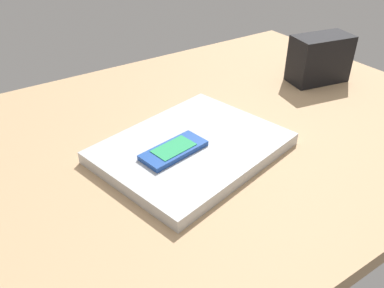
{
  "coord_description": "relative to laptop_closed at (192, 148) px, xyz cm",
  "views": [
    {
      "loc": [
        -36.9,
        -56.13,
        44.81
      ],
      "look_at": [
        -3.33,
        -5.91,
        5.0
      ],
      "focal_mm": 37.13,
      "sensor_mm": 36.0,
      "label": 1
    }
  ],
  "objects": [
    {
      "name": "desk_surface",
      "position": [
        3.33,
        5.91,
        -2.65
      ],
      "size": [
        120.0,
        80.0,
        3.0
      ],
      "primitive_type": "cube",
      "color": "tan",
      "rests_on": "ground"
    },
    {
      "name": "laptop_closed",
      "position": [
        0.0,
        0.0,
        0.0
      ],
      "size": [
        36.97,
        31.52,
        2.29
      ],
      "primitive_type": "cube",
      "rotation": [
        0.0,
        0.0,
        0.23
      ],
      "color": "#B7BABC",
      "rests_on": "desk_surface"
    },
    {
      "name": "cell_phone_on_laptop",
      "position": [
        -4.4,
        -0.85,
        1.65
      ],
      "size": [
        12.72,
        7.31,
        1.07
      ],
      "color": "#1E479E",
      "rests_on": "laptop_closed"
    },
    {
      "name": "desk_organizer",
      "position": [
        44.06,
        9.49,
        4.59
      ],
      "size": [
        15.48,
        10.21,
        11.47
      ],
      "primitive_type": "cube",
      "rotation": [
        0.0,
        0.0,
        -0.2
      ],
      "color": "black",
      "rests_on": "desk_surface"
    }
  ]
}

